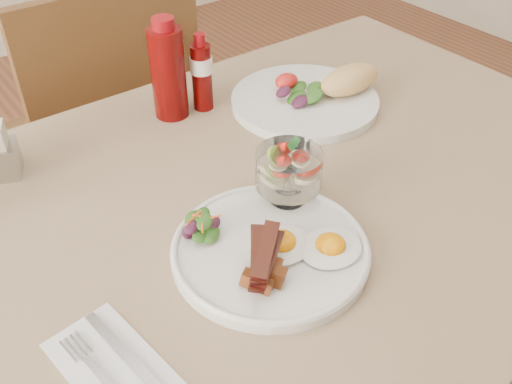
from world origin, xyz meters
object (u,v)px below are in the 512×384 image
Objects in this scene: table at (267,233)px; main_plate at (270,251)px; ketchup_bottle at (168,72)px; hot_sauce_bottle at (202,73)px; second_plate at (315,95)px; fruit_cup at (289,170)px; chair_far at (109,133)px.

main_plate is (-0.08, -0.12, 0.10)m from table.
ketchup_bottle reaches higher than hot_sauce_bottle.
second_plate is at bearing 33.77° from table.
hot_sauce_bottle is at bearing 69.75° from main_plate.
second_plate is at bearing 40.87° from fruit_cup.
hot_sauce_bottle is at bearing 77.29° from table.
fruit_cup is (0.09, 0.07, 0.06)m from main_plate.
chair_far is 4.81× the size of ketchup_bottle.
chair_far is 6.07× the size of hot_sauce_bottle.
main_plate is 0.44m from hot_sauce_bottle.
ketchup_bottle is at bearing 89.93° from fruit_cup.
main_plate is at bearing -141.94° from fruit_cup.
chair_far is at bearing 90.18° from fruit_cup.
table is 0.17m from fruit_cup.
table is 0.68m from chair_far.
chair_far is 3.04× the size of second_plate.
hot_sauce_bottle is (0.06, -0.02, -0.02)m from ketchup_bottle.
chair_far is 3.32× the size of main_plate.
ketchup_bottle is (-0.25, 0.14, 0.07)m from second_plate.
main_plate is at bearing -110.25° from hot_sauce_bottle.
chair_far is 0.61m from second_plate.
hot_sauce_bottle is (0.07, 0.29, 0.16)m from table.
second_plate is 0.23m from hot_sauce_bottle.
second_plate is (0.25, -0.50, 0.25)m from chair_far.
chair_far reaches higher than hot_sauce_bottle.
hot_sauce_bottle is at bearing 147.09° from second_plate.
ketchup_bottle is (0.00, 0.30, 0.18)m from table.
table is 0.17m from main_plate.
table is at bearing -90.49° from ketchup_bottle.
ketchup_bottle reaches higher than chair_far.
hot_sauce_bottle is (0.15, 0.40, 0.07)m from main_plate.
table is at bearing -146.23° from second_plate.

